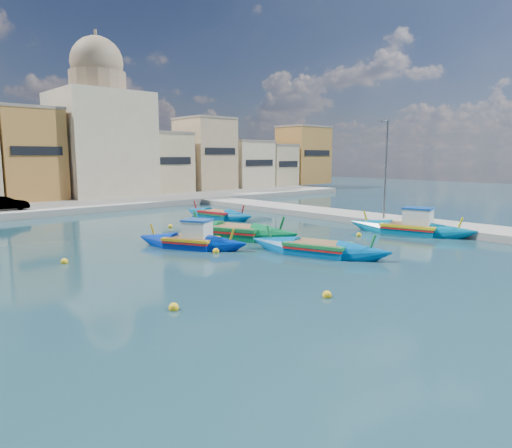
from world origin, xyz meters
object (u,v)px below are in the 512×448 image
church_block (100,129)px  luzzu_green (237,234)px  luzzu_blue_cabin (192,242)px  luzzu_cyan_mid (218,215)px  luzzu_turquoise_cabin (410,229)px  luzzu_blue_south (318,250)px  quay_street_lamp (385,168)px

church_block → luzzu_green: church_block is taller
luzzu_blue_cabin → luzzu_cyan_mid: luzzu_blue_cabin is taller
church_block → luzzu_blue_cabin: size_ratio=2.63×
church_block → luzzu_turquoise_cabin: size_ratio=2.10×
luzzu_blue_cabin → luzzu_green: luzzu_blue_cabin is taller
luzzu_blue_cabin → luzzu_cyan_mid: (8.84, 8.91, -0.07)m
luzzu_green → luzzu_blue_south: 6.76m
luzzu_blue_south → quay_street_lamp: bearing=16.5°
church_block → luzzu_blue_south: 38.77m
luzzu_cyan_mid → luzzu_blue_south: 15.83m
quay_street_lamp → luzzu_cyan_mid: quay_street_lamp is taller
luzzu_blue_cabin → luzzu_cyan_mid: size_ratio=0.90×
luzzu_blue_cabin → church_block: bearing=74.4°
luzzu_turquoise_cabin → luzzu_green: luzzu_turquoise_cabin is taller
church_block → luzzu_cyan_mid: bearing=-89.8°
luzzu_green → luzzu_blue_cabin: bearing=-171.4°
church_block → luzzu_green: size_ratio=2.12×
church_block → luzzu_turquoise_cabin: church_block is taller
quay_street_lamp → luzzu_green: 13.26m
luzzu_turquoise_cabin → luzzu_blue_south: 9.77m
luzzu_blue_south → luzzu_cyan_mid: bearing=72.2°
luzzu_cyan_mid → quay_street_lamp: bearing=-57.3°
church_block → luzzu_cyan_mid: 23.97m
luzzu_turquoise_cabin → luzzu_green: (-9.80, 6.80, -0.05)m
luzzu_cyan_mid → luzzu_green: bearing=-120.4°
church_block → luzzu_blue_south: (-4.76, -37.61, -8.16)m
luzzu_cyan_mid → luzzu_blue_cabin: bearing=-134.8°
luzzu_green → luzzu_blue_south: luzzu_green is taller
luzzu_blue_cabin → luzzu_blue_south: size_ratio=0.85×
luzzu_turquoise_cabin → church_block: bearing=97.6°
luzzu_blue_cabin → luzzu_green: 4.01m
luzzu_turquoise_cabin → quay_street_lamp: bearing=56.3°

